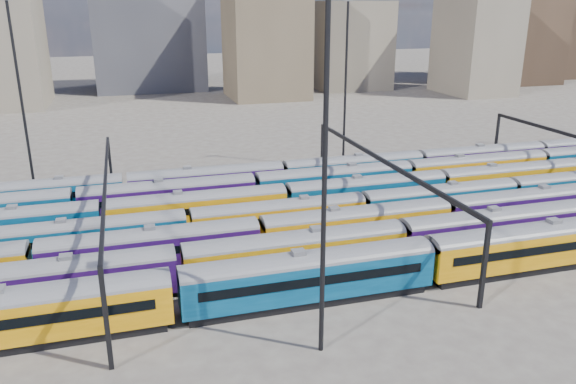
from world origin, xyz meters
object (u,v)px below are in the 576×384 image
object	(u,v)px
rake_2	(260,233)
rake_0	(533,242)
rake_1	(401,236)
mast_2	(325,170)

from	to	relation	value
rake_2	rake_0	bearing A→B (deg)	-22.14
rake_0	rake_2	world-z (taller)	rake_0
rake_1	mast_2	distance (m)	20.69
rake_0	mast_2	world-z (taller)	mast_2
rake_0	rake_1	size ratio (longest dim) A/B	0.87
rake_0	mast_2	size ratio (longest dim) A/B	4.40
rake_0	rake_1	bearing A→B (deg)	156.30
rake_0	mast_2	bearing A→B (deg)	-163.75
rake_1	mast_2	size ratio (longest dim) A/B	5.07
mast_2	rake_1	bearing A→B (deg)	43.53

